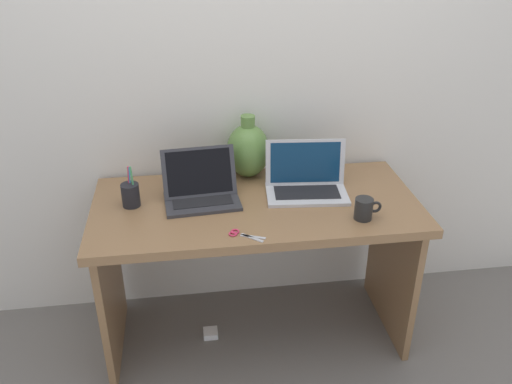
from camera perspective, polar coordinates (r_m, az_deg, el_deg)
ground_plane at (r=2.75m, az=-0.00°, el=-14.74°), size 6.00×6.00×0.00m
back_wall at (r=2.48m, az=-1.20°, el=12.36°), size 4.40×0.04×2.40m
desk at (r=2.40m, az=-0.00°, el=-4.53°), size 1.41×0.66×0.74m
laptop_left at (r=2.32m, az=-5.90°, el=0.50°), size 0.33×0.25×0.22m
laptop_right at (r=2.39m, az=5.34°, el=1.40°), size 0.37×0.25×0.22m
green_vase at (r=2.50m, az=-0.85°, el=4.49°), size 0.20×0.20×0.30m
coffee_mug at (r=2.22m, az=11.45°, el=-1.75°), size 0.11×0.07×0.09m
pen_cup at (r=2.32m, az=-13.19°, el=-0.26°), size 0.08×0.08×0.19m
scissors at (r=2.09m, az=-1.65°, el=-4.52°), size 0.14×0.11×0.01m
power_brick at (r=2.74m, az=-4.85°, el=-14.74°), size 0.07×0.07×0.03m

